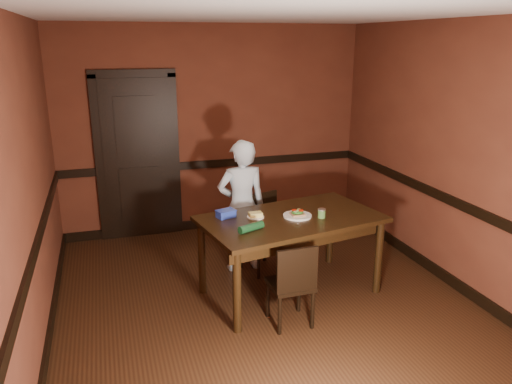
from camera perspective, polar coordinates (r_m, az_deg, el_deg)
floor at (r=5.03m, az=1.20°, el=-12.65°), size 4.00×4.50×0.01m
ceiling at (r=4.38m, az=1.43°, el=19.75°), size 4.00×4.50×0.01m
wall_back at (r=6.65m, az=-4.86°, el=7.05°), size 4.00×0.02×2.70m
wall_front at (r=2.61m, az=17.29°, el=-9.62°), size 4.00×0.02×2.70m
wall_left at (r=4.35m, az=-24.58°, el=0.24°), size 0.02×4.50×2.70m
wall_right at (r=5.48m, az=21.63°, el=3.78°), size 0.02×4.50×2.70m
dado_back at (r=6.72m, az=-4.74°, el=3.25°), size 4.00×0.03×0.10m
dado_left at (r=4.48m, az=-23.69°, el=-5.26°), size 0.03×4.50×0.10m
dado_right at (r=5.58m, az=21.01°, el=-0.73°), size 0.03×4.50×0.10m
baseboard_back at (r=6.97m, az=-4.57°, el=-3.47°), size 4.00×0.03×0.12m
baseboard_left at (r=4.84m, az=-22.49°, el=-14.52°), size 0.03×4.50×0.12m
baseboard_right at (r=5.87m, az=20.15°, el=-8.56°), size 0.03×4.50×0.12m
door at (r=6.53m, az=-13.36°, el=4.16°), size 1.05×0.07×2.20m
dining_table at (r=5.08m, az=3.94°, el=-7.21°), size 1.90×1.29×0.82m
chair_far at (r=5.55m, az=0.67°, el=-4.83°), size 0.50×0.50×0.85m
chair_near at (r=4.56m, az=3.92°, el=-10.30°), size 0.38×0.38×0.80m
person at (r=5.48m, az=-1.65°, el=-1.62°), size 0.54×0.36×1.48m
sandwich_plate at (r=4.93m, az=4.75°, el=-2.60°), size 0.28×0.28×0.07m
sauce_jar at (r=4.92m, az=7.51°, el=-2.42°), size 0.08×0.08×0.09m
cheese_saucer at (r=4.89m, az=-0.05°, el=-2.70°), size 0.17×0.17×0.05m
food_tub at (r=4.90m, az=-3.47°, el=-2.49°), size 0.21×0.17×0.08m
wrapped_veg at (r=4.55m, az=-0.56°, el=-4.06°), size 0.27×0.16×0.07m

